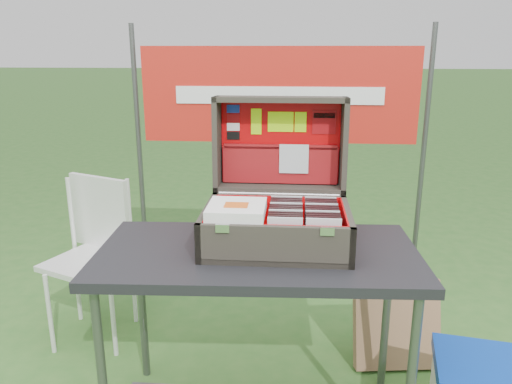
# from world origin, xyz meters

# --- Properties ---
(table) EXTENTS (1.29, 0.69, 0.79)m
(table) POSITION_xyz_m (-0.04, -0.00, 0.40)
(table) COLOR #232327
(table) RESTS_ON ground
(table_top) EXTENTS (1.29, 0.69, 0.04)m
(table_top) POSITION_xyz_m (-0.04, -0.00, 0.77)
(table_top) COLOR #232327
(table_top) RESTS_ON ground
(table_leg_fl) EXTENTS (0.04, 0.04, 0.75)m
(table_leg_fl) POSITION_xyz_m (-0.61, -0.26, 0.38)
(table_leg_fl) COLOR #59595B
(table_leg_fl) RESTS_ON ground
(table_leg_bl) EXTENTS (0.04, 0.04, 0.75)m
(table_leg_bl) POSITION_xyz_m (-0.61, 0.25, 0.38)
(table_leg_bl) COLOR #59595B
(table_leg_bl) RESTS_ON ground
(table_leg_br) EXTENTS (0.04, 0.04, 0.75)m
(table_leg_br) POSITION_xyz_m (0.54, 0.25, 0.38)
(table_leg_br) COLOR #59595B
(table_leg_br) RESTS_ON ground
(suitcase) EXTENTS (0.58, 0.58, 0.57)m
(suitcase) POSITION_xyz_m (0.03, 0.10, 1.08)
(suitcase) COLOR #484237
(suitcase) RESTS_ON table
(suitcase_base_bottom) EXTENTS (0.58, 0.42, 0.02)m
(suitcase_base_bottom) POSITION_xyz_m (0.03, 0.04, 0.80)
(suitcase_base_bottom) COLOR #484237
(suitcase_base_bottom) RESTS_ON table_top
(suitcase_base_wall_front) EXTENTS (0.58, 0.02, 0.16)m
(suitcase_base_wall_front) POSITION_xyz_m (0.03, -0.15, 0.87)
(suitcase_base_wall_front) COLOR #484237
(suitcase_base_wall_front) RESTS_ON table_top
(suitcase_base_wall_back) EXTENTS (0.58, 0.02, 0.16)m
(suitcase_base_wall_back) POSITION_xyz_m (0.03, 0.24, 0.87)
(suitcase_base_wall_back) COLOR #484237
(suitcase_base_wall_back) RESTS_ON table_top
(suitcase_base_wall_left) EXTENTS (0.02, 0.42, 0.16)m
(suitcase_base_wall_left) POSITION_xyz_m (-0.25, 0.04, 0.87)
(suitcase_base_wall_left) COLOR #484237
(suitcase_base_wall_left) RESTS_ON table_top
(suitcase_base_wall_right) EXTENTS (0.02, 0.42, 0.16)m
(suitcase_base_wall_right) POSITION_xyz_m (0.31, 0.04, 0.87)
(suitcase_base_wall_right) COLOR #484237
(suitcase_base_wall_right) RESTS_ON table_top
(suitcase_liner_floor) EXTENTS (0.54, 0.37, 0.01)m
(suitcase_liner_floor) POSITION_xyz_m (0.03, 0.04, 0.82)
(suitcase_liner_floor) COLOR #C00806
(suitcase_liner_floor) RESTS_ON suitcase_base_bottom
(suitcase_latch_left) EXTENTS (0.05, 0.01, 0.03)m
(suitcase_latch_left) POSITION_xyz_m (-0.15, -0.16, 0.94)
(suitcase_latch_left) COLOR silver
(suitcase_latch_left) RESTS_ON suitcase_base_wall_front
(suitcase_latch_right) EXTENTS (0.05, 0.01, 0.03)m
(suitcase_latch_right) POSITION_xyz_m (0.22, -0.16, 0.94)
(suitcase_latch_right) COLOR silver
(suitcase_latch_right) RESTS_ON suitcase_base_wall_front
(suitcase_hinge) EXTENTS (0.52, 0.02, 0.02)m
(suitcase_hinge) POSITION_xyz_m (0.03, 0.25, 0.95)
(suitcase_hinge) COLOR silver
(suitcase_hinge) RESTS_ON suitcase_base_wall_back
(suitcase_lid_back) EXTENTS (0.58, 0.04, 0.42)m
(suitcase_lid_back) POSITION_xyz_m (0.03, 0.41, 1.15)
(suitcase_lid_back) COLOR #484237
(suitcase_lid_back) RESTS_ON suitcase_base_wall_back
(suitcase_lid_rim_far) EXTENTS (0.58, 0.16, 0.03)m
(suitcase_lid_rim_far) POSITION_xyz_m (0.03, 0.35, 1.35)
(suitcase_lid_rim_far) COLOR #484237
(suitcase_lid_rim_far) RESTS_ON suitcase_lid_back
(suitcase_lid_rim_near) EXTENTS (0.58, 0.16, 0.03)m
(suitcase_lid_rim_near) POSITION_xyz_m (0.03, 0.33, 0.96)
(suitcase_lid_rim_near) COLOR #484237
(suitcase_lid_rim_near) RESTS_ON suitcase_lid_back
(suitcase_lid_rim_left) EXTENTS (0.02, 0.17, 0.42)m
(suitcase_lid_rim_left) POSITION_xyz_m (-0.25, 0.34, 1.15)
(suitcase_lid_rim_left) COLOR #484237
(suitcase_lid_rim_left) RESTS_ON suitcase_lid_back
(suitcase_lid_rim_right) EXTENTS (0.02, 0.17, 0.42)m
(suitcase_lid_rim_right) POSITION_xyz_m (0.31, 0.34, 1.15)
(suitcase_lid_rim_right) COLOR #484237
(suitcase_lid_rim_right) RESTS_ON suitcase_lid_back
(suitcase_lid_liner) EXTENTS (0.53, 0.02, 0.37)m
(suitcase_lid_liner) POSITION_xyz_m (0.03, 0.39, 1.15)
(suitcase_lid_liner) COLOR #C00806
(suitcase_lid_liner) RESTS_ON suitcase_lid_back
(suitcase_liner_wall_front) EXTENTS (0.54, 0.01, 0.13)m
(suitcase_liner_wall_front) POSITION_xyz_m (0.03, -0.14, 0.88)
(suitcase_liner_wall_front) COLOR #C00806
(suitcase_liner_wall_front) RESTS_ON suitcase_base_bottom
(suitcase_liner_wall_back) EXTENTS (0.54, 0.01, 0.13)m
(suitcase_liner_wall_back) POSITION_xyz_m (0.03, 0.23, 0.88)
(suitcase_liner_wall_back) COLOR #C00806
(suitcase_liner_wall_back) RESTS_ON suitcase_base_bottom
(suitcase_liner_wall_left) EXTENTS (0.01, 0.37, 0.13)m
(suitcase_liner_wall_left) POSITION_xyz_m (-0.23, 0.04, 0.88)
(suitcase_liner_wall_left) COLOR #C00806
(suitcase_liner_wall_left) RESTS_ON suitcase_base_bottom
(suitcase_liner_wall_right) EXTENTS (0.01, 0.37, 0.13)m
(suitcase_liner_wall_right) POSITION_xyz_m (0.30, 0.04, 0.88)
(suitcase_liner_wall_right) COLOR #C00806
(suitcase_liner_wall_right) RESTS_ON suitcase_base_bottom
(suitcase_lid_pocket) EXTENTS (0.52, 0.04, 0.17)m
(suitcase_lid_pocket) POSITION_xyz_m (0.03, 0.37, 1.05)
(suitcase_lid_pocket) COLOR maroon
(suitcase_lid_pocket) RESTS_ON suitcase_lid_liner
(suitcase_pocket_edge) EXTENTS (0.51, 0.02, 0.02)m
(suitcase_pocket_edge) POSITION_xyz_m (0.03, 0.37, 1.14)
(suitcase_pocket_edge) COLOR maroon
(suitcase_pocket_edge) RESTS_ON suitcase_lid_pocket
(suitcase_pocket_cd) EXTENTS (0.13, 0.02, 0.13)m
(suitcase_pocket_cd) POSITION_xyz_m (0.10, 0.35, 1.09)
(suitcase_pocket_cd) COLOR silver
(suitcase_pocket_cd) RESTS_ON suitcase_lid_pocket
(lid_sticker_cc_a) EXTENTS (0.06, 0.00, 0.04)m
(lid_sticker_cc_a) POSITION_xyz_m (-0.18, 0.39, 1.30)
(lid_sticker_cc_a) COLOR #1933B2
(lid_sticker_cc_a) RESTS_ON suitcase_lid_liner
(lid_sticker_cc_b) EXTENTS (0.06, 0.00, 0.04)m
(lid_sticker_cc_b) POSITION_xyz_m (-0.18, 0.39, 1.26)
(lid_sticker_cc_b) COLOR #A00B11
(lid_sticker_cc_b) RESTS_ON suitcase_lid_liner
(lid_sticker_cc_c) EXTENTS (0.06, 0.00, 0.04)m
(lid_sticker_cc_c) POSITION_xyz_m (-0.18, 0.39, 1.22)
(lid_sticker_cc_c) COLOR white
(lid_sticker_cc_c) RESTS_ON suitcase_lid_liner
(lid_sticker_cc_d) EXTENTS (0.06, 0.00, 0.04)m
(lid_sticker_cc_d) POSITION_xyz_m (-0.18, 0.39, 1.18)
(lid_sticker_cc_d) COLOR black
(lid_sticker_cc_d) RESTS_ON suitcase_lid_liner
(lid_card_neon_tall) EXTENTS (0.05, 0.01, 0.11)m
(lid_card_neon_tall) POSITION_xyz_m (-0.08, 0.39, 1.25)
(lid_card_neon_tall) COLOR #AEFB0A
(lid_card_neon_tall) RESTS_ON suitcase_lid_liner
(lid_card_neon_main) EXTENTS (0.11, 0.01, 0.09)m
(lid_card_neon_main) POSITION_xyz_m (0.03, 0.39, 1.25)
(lid_card_neon_main) COLOR #AEFB0A
(lid_card_neon_main) RESTS_ON suitcase_lid_liner
(lid_card_neon_small) EXTENTS (0.05, 0.01, 0.09)m
(lid_card_neon_small) POSITION_xyz_m (0.12, 0.39, 1.25)
(lid_card_neon_small) COLOR #AEFB0A
(lid_card_neon_small) RESTS_ON suitcase_lid_liner
(lid_sticker_band) EXTENTS (0.10, 0.01, 0.10)m
(lid_sticker_band) POSITION_xyz_m (0.23, 0.39, 1.25)
(lid_sticker_band) COLOR #A00B11
(lid_sticker_band) RESTS_ON suitcase_lid_liner
(lid_sticker_band_bar) EXTENTS (0.09, 0.00, 0.02)m
(lid_sticker_band_bar) POSITION_xyz_m (0.23, 0.39, 1.28)
(lid_sticker_band_bar) COLOR black
(lid_sticker_band_bar) RESTS_ON suitcase_lid_liner
(cd_left_0) EXTENTS (0.13, 0.01, 0.15)m
(cd_left_0) POSITION_xyz_m (0.07, -0.12, 0.89)
(cd_left_0) COLOR silver
(cd_left_0) RESTS_ON suitcase_liner_floor
(cd_left_1) EXTENTS (0.13, 0.01, 0.15)m
(cd_left_1) POSITION_xyz_m (0.07, -0.09, 0.89)
(cd_left_1) COLOR black
(cd_left_1) RESTS_ON suitcase_liner_floor
(cd_left_2) EXTENTS (0.13, 0.01, 0.15)m
(cd_left_2) POSITION_xyz_m (0.07, -0.07, 0.89)
(cd_left_2) COLOR black
(cd_left_2) RESTS_ON suitcase_liner_floor
(cd_left_3) EXTENTS (0.13, 0.01, 0.15)m
(cd_left_3) POSITION_xyz_m (0.07, -0.05, 0.89)
(cd_left_3) COLOR black
(cd_left_3) RESTS_ON suitcase_liner_floor
(cd_left_4) EXTENTS (0.13, 0.01, 0.15)m
(cd_left_4) POSITION_xyz_m (0.07, -0.02, 0.89)
(cd_left_4) COLOR silver
(cd_left_4) RESTS_ON suitcase_liner_floor
(cd_left_5) EXTENTS (0.13, 0.01, 0.15)m
(cd_left_5) POSITION_xyz_m (0.07, -0.00, 0.89)
(cd_left_5) COLOR black
(cd_left_5) RESTS_ON suitcase_liner_floor
(cd_left_6) EXTENTS (0.13, 0.01, 0.15)m
(cd_left_6) POSITION_xyz_m (0.07, 0.02, 0.89)
(cd_left_6) COLOR black
(cd_left_6) RESTS_ON suitcase_liner_floor
(cd_left_7) EXTENTS (0.13, 0.01, 0.15)m
(cd_left_7) POSITION_xyz_m (0.07, 0.04, 0.89)
(cd_left_7) COLOR black
(cd_left_7) RESTS_ON suitcase_liner_floor
(cd_left_8) EXTENTS (0.13, 0.01, 0.15)m
(cd_left_8) POSITION_xyz_m (0.07, 0.07, 0.89)
(cd_left_8) COLOR silver
(cd_left_8) RESTS_ON suitcase_liner_floor
(cd_left_9) EXTENTS (0.13, 0.01, 0.15)m
(cd_left_9) POSITION_xyz_m (0.07, 0.09, 0.89)
(cd_left_9) COLOR black
(cd_left_9) RESTS_ON suitcase_liner_floor
(cd_left_10) EXTENTS (0.13, 0.01, 0.15)m
(cd_left_10) POSITION_xyz_m (0.07, 0.11, 0.89)
(cd_left_10) COLOR black
(cd_left_10) RESTS_ON suitcase_liner_floor
(cd_left_11) EXTENTS (0.13, 0.01, 0.15)m
(cd_left_11) POSITION_xyz_m (0.07, 0.14, 0.89)
(cd_left_11) COLOR black
(cd_left_11) RESTS_ON suitcase_liner_floor
(cd_left_12) EXTENTS (0.13, 0.01, 0.15)m
(cd_left_12) POSITION_xyz_m (0.07, 0.16, 0.89)
(cd_left_12) COLOR silver
(cd_left_12) RESTS_ON suitcase_liner_floor
(cd_right_0) EXTENTS (0.13, 0.01, 0.15)m
(cd_right_0) POSITION_xyz_m (0.21, -0.12, 0.89)
(cd_right_0) COLOR silver
(cd_right_0) RESTS_ON suitcase_liner_floor
(cd_right_1) EXTENTS (0.13, 0.01, 0.15)m
(cd_right_1) POSITION_xyz_m (0.21, -0.09, 0.89)
(cd_right_1) COLOR black
(cd_right_1) RESTS_ON suitcase_liner_floor
(cd_right_2) EXTENTS (0.13, 0.01, 0.15)m
(cd_right_2) POSITION_xyz_m (0.21, -0.07, 0.89)
(cd_right_2) COLOR black
(cd_right_2) RESTS_ON suitcase_liner_floor
(cd_right_3) EXTENTS (0.13, 0.01, 0.15)m
(cd_right_3) POSITION_xyz_m (0.21, -0.05, 0.89)
(cd_right_3) COLOR black
(cd_right_3) RESTS_ON suitcase_liner_floor
(cd_right_4) EXTENTS (0.13, 0.01, 0.15)m
(cd_right_4) POSITION_xyz_m (0.21, -0.02, 0.89)
(cd_right_4) COLOR silver
(cd_right_4) RESTS_ON suitcase_liner_floor
(cd_right_5) EXTENTS (0.13, 0.01, 0.15)m
(cd_right_5) POSITION_xyz_m (0.21, -0.00, 0.89)
(cd_right_5) COLOR black
(cd_right_5) RESTS_ON suitcase_liner_floor
(cd_right_6) EXTENTS (0.13, 0.01, 0.15)m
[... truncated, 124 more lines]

